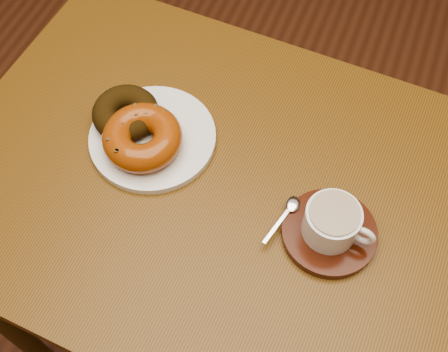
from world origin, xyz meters
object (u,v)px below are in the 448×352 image
(cafe_table, at_px, (213,215))
(coffee_cup, at_px, (333,222))
(donut_plate, at_px, (153,138))
(saucer, at_px, (329,233))

(cafe_table, height_order, coffee_cup, coffee_cup)
(donut_plate, bearing_deg, coffee_cup, -11.07)
(donut_plate, xyz_separation_m, coffee_cup, (0.31, -0.06, 0.04))
(cafe_table, distance_m, coffee_cup, 0.26)
(cafe_table, xyz_separation_m, donut_plate, (-0.12, 0.03, 0.13))
(cafe_table, relative_size, coffee_cup, 8.36)
(donut_plate, height_order, coffee_cup, coffee_cup)
(cafe_table, relative_size, saucer, 6.31)
(donut_plate, height_order, saucer, saucer)
(saucer, distance_m, coffee_cup, 0.04)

